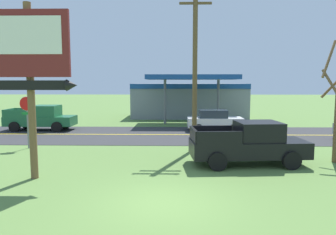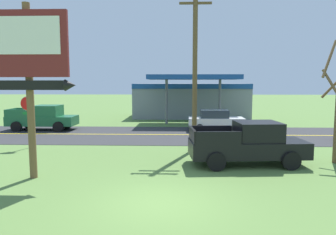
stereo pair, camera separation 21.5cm
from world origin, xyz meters
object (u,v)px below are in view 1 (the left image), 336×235
motel_sign (29,60)px  pickup_green_on_road (42,118)px  utility_pole (195,61)px  gas_station (189,99)px  pickup_black_parked_on_lawn (249,144)px  stop_sign (27,113)px  car_white_mid_lane (214,120)px

motel_sign → pickup_green_on_road: size_ratio=1.29×
utility_pole → gas_station: (0.41, 17.08, -2.96)m
motel_sign → pickup_black_parked_on_lawn: 9.84m
motel_sign → stop_sign: size_ratio=2.27×
car_white_mid_lane → pickup_black_parked_on_lawn: bearing=-88.0°
motel_sign → gas_station: size_ratio=0.56×
pickup_black_parked_on_lawn → gas_station: bearing=95.4°
utility_pole → gas_station: size_ratio=0.77×
pickup_black_parked_on_lawn → car_white_mid_lane: (-0.36, 10.17, -0.13)m
utility_pole → pickup_green_on_road: bearing=148.4°
motel_sign → pickup_green_on_road: motel_sign is taller
utility_pole → pickup_green_on_road: (-11.51, 7.07, -3.94)m
stop_sign → car_white_mid_lane: bearing=31.2°
stop_sign → pickup_black_parked_on_lawn: stop_sign is taller
pickup_black_parked_on_lawn → pickup_green_on_road: bearing=143.7°
utility_pole → car_white_mid_lane: (1.96, 7.07, -4.08)m
stop_sign → car_white_mid_lane: size_ratio=0.70×
pickup_green_on_road → pickup_black_parked_on_lawn: bearing=-36.3°
motel_sign → gas_station: (6.90, 22.65, -2.63)m
pickup_black_parked_on_lawn → pickup_green_on_road: same height
gas_station → pickup_green_on_road: (-11.92, -10.00, -0.98)m
stop_sign → pickup_green_on_road: stop_sign is taller
utility_pole → pickup_black_parked_on_lawn: size_ratio=1.72×
pickup_black_parked_on_lawn → car_white_mid_lane: 10.18m
utility_pole → pickup_black_parked_on_lawn: 5.53m
motel_sign → utility_pole: (6.49, 5.57, 0.34)m
utility_pole → pickup_black_parked_on_lawn: bearing=-53.1°
pickup_green_on_road → car_white_mid_lane: 13.47m
motel_sign → utility_pole: size_ratio=0.73×
motel_sign → pickup_black_parked_on_lawn: motel_sign is taller
pickup_black_parked_on_lawn → pickup_green_on_road: size_ratio=1.03×
stop_sign → utility_pole: size_ratio=0.32×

